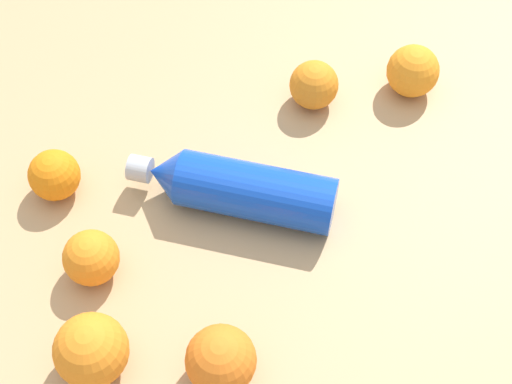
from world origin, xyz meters
name	(u,v)px	position (x,y,z in m)	size (l,w,h in m)	color
ground_plane	(257,187)	(0.00, 0.00, 0.00)	(2.40, 2.40, 0.00)	tan
water_bottle	(238,188)	(-0.01, 0.03, 0.03)	(0.21, 0.21, 0.07)	blue
orange_0	(221,360)	(-0.19, 0.16, 0.04)	(0.07, 0.07, 0.07)	orange
orange_1	(314,85)	(0.08, -0.14, 0.03)	(0.06, 0.06, 0.06)	orange
orange_2	(91,258)	(-0.01, 0.22, 0.03)	(0.06, 0.06, 0.06)	orange
orange_3	(91,350)	(-0.11, 0.27, 0.04)	(0.08, 0.08, 0.08)	orange
orange_4	(54,175)	(0.12, 0.21, 0.03)	(0.06, 0.06, 0.06)	orange
orange_5	(413,71)	(0.03, -0.26, 0.03)	(0.07, 0.07, 0.07)	orange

